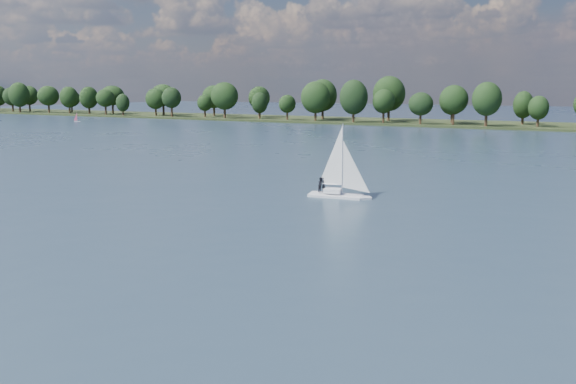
# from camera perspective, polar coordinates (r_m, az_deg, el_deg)

# --- Properties ---
(ground) EXTENTS (700.00, 700.00, 0.00)m
(ground) POSITION_cam_1_polar(r_m,az_deg,el_deg) (120.16, 14.29, 2.67)
(ground) COLOR #233342
(ground) RESTS_ON ground
(far_shore) EXTENTS (660.00, 40.00, 1.50)m
(far_shore) POSITION_cam_1_polar(r_m,az_deg,el_deg) (229.80, 21.72, 5.37)
(far_shore) COLOR black
(far_shore) RESTS_ON ground
(sailboat) EXTENTS (7.38, 2.88, 9.46)m
(sailboat) POSITION_cam_1_polar(r_m,az_deg,el_deg) (78.30, 4.33, 1.41)
(sailboat) COLOR silver
(sailboat) RESTS_ON ground
(dinghy_pink) EXTENTS (2.43, 2.24, 3.81)m
(dinghy_pink) POSITION_cam_1_polar(r_m,az_deg,el_deg) (259.74, -18.23, 6.15)
(dinghy_pink) COLOR white
(dinghy_pink) RESTS_ON ground
(pontoon) EXTENTS (4.13, 2.27, 0.50)m
(pontoon) POSITION_cam_1_polar(r_m,az_deg,el_deg) (290.64, -14.74, 6.43)
(pontoon) COLOR #575A5C
(pontoon) RESTS_ON ground
(treeline) EXTENTS (562.25, 74.23, 18.62)m
(treeline) POSITION_cam_1_polar(r_m,az_deg,el_deg) (225.90, 21.01, 7.42)
(treeline) COLOR black
(treeline) RESTS_ON ground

